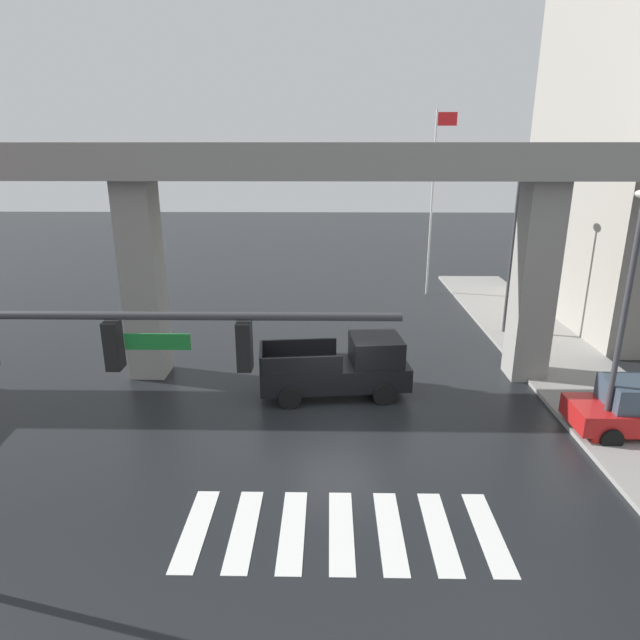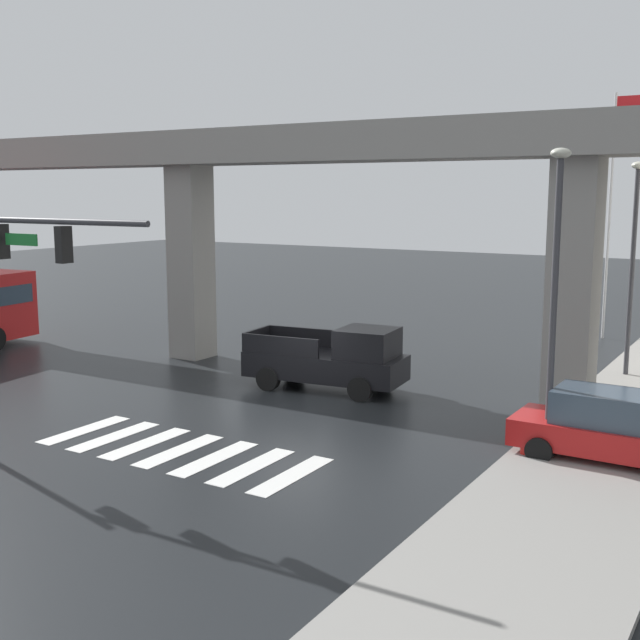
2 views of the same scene
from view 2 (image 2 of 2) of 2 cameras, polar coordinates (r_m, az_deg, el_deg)
ground_plane at (r=24.02m, az=-1.70°, el=-5.95°), size 120.00×120.00×0.00m
crosswalk_stripes at (r=20.00m, az=-10.06°, el=-9.21°), size 7.15×2.80×0.01m
elevated_overpass at (r=26.34m, az=2.63°, el=11.38°), size 58.29×2.34×8.43m
sidewalk_east at (r=22.60m, az=21.02°, el=-7.35°), size 4.00×36.00×0.15m
pickup_truck at (r=25.27m, az=0.99°, el=-2.88°), size 5.28×2.51×2.08m
sedan_red at (r=19.75m, az=19.87°, el=-7.29°), size 4.32×2.00×1.72m
street_lamp_near_corner at (r=19.03m, az=16.53°, el=3.65°), size 0.44×0.70×7.24m
street_lamp_mid_block at (r=28.37m, az=21.56°, el=5.08°), size 0.44×0.70×7.24m
fire_hydrant at (r=19.57m, az=14.53°, el=-8.47°), size 0.24×0.24×0.85m
flagpole at (r=36.00m, az=20.23°, el=8.12°), size 1.16×0.12×10.31m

